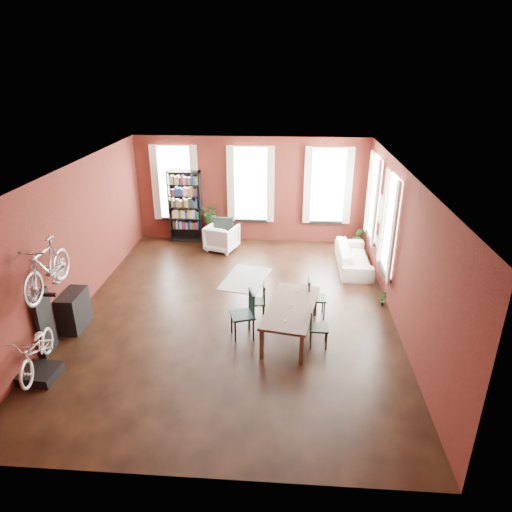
# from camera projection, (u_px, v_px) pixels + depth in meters

# --- Properties ---
(room) EXTENTS (9.00, 9.04, 3.22)m
(room) POSITION_uv_depth(u_px,v_px,m) (247.00, 213.00, 10.02)
(room) COLOR black
(room) RESTS_ON ground
(dining_table) EXTENTS (1.25, 2.12, 0.68)m
(dining_table) POSITION_uv_depth(u_px,v_px,m) (291.00, 320.00, 9.28)
(dining_table) COLOR #4A382C
(dining_table) RESTS_ON ground
(dining_chair_a) EXTENTS (0.58, 0.58, 1.00)m
(dining_chair_a) POSITION_uv_depth(u_px,v_px,m) (242.00, 315.00, 9.18)
(dining_chair_a) COLOR #173432
(dining_chair_a) RESTS_ON ground
(dining_chair_b) EXTENTS (0.42, 0.42, 0.82)m
(dining_chair_b) POSITION_uv_depth(u_px,v_px,m) (257.00, 302.00, 9.87)
(dining_chair_b) COLOR #20301C
(dining_chair_b) RESTS_ON ground
(dining_chair_c) EXTENTS (0.38, 0.38, 0.82)m
(dining_chair_c) POSITION_uv_depth(u_px,v_px,m) (319.00, 327.00, 8.92)
(dining_chair_c) COLOR #1D301C
(dining_chair_c) RESTS_ON ground
(dining_chair_d) EXTENTS (0.43, 0.43, 0.89)m
(dining_chair_d) POSITION_uv_depth(u_px,v_px,m) (316.00, 298.00, 9.95)
(dining_chair_d) COLOR #1A383B
(dining_chair_d) RESTS_ON ground
(bookshelf) EXTENTS (1.00, 0.32, 2.20)m
(bookshelf) POSITION_uv_depth(u_px,v_px,m) (185.00, 207.00, 13.95)
(bookshelf) COLOR black
(bookshelf) RESTS_ON ground
(white_armchair) EXTENTS (1.04, 1.01, 0.86)m
(white_armchair) POSITION_uv_depth(u_px,v_px,m) (222.00, 236.00, 13.48)
(white_armchair) COLOR silver
(white_armchair) RESTS_ON ground
(cream_sofa) EXTENTS (0.61, 2.08, 0.81)m
(cream_sofa) POSITION_uv_depth(u_px,v_px,m) (354.00, 254.00, 12.33)
(cream_sofa) COLOR beige
(cream_sofa) RESTS_ON ground
(striped_rug) EXTENTS (1.34, 1.80, 0.01)m
(striped_rug) POSITION_uv_depth(u_px,v_px,m) (246.00, 279.00, 11.83)
(striped_rug) COLOR black
(striped_rug) RESTS_ON ground
(bike_trainer) EXTENTS (0.63, 0.63, 0.18)m
(bike_trainer) POSITION_uv_depth(u_px,v_px,m) (40.00, 374.00, 8.10)
(bike_trainer) COLOR black
(bike_trainer) RESTS_ON ground
(bike_wall_rack) EXTENTS (0.16, 0.60, 1.30)m
(bike_wall_rack) POSITION_uv_depth(u_px,v_px,m) (45.00, 322.00, 8.63)
(bike_wall_rack) COLOR black
(bike_wall_rack) RESTS_ON ground
(console_table) EXTENTS (0.40, 0.80, 0.80)m
(console_table) POSITION_uv_depth(u_px,v_px,m) (74.00, 310.00, 9.54)
(console_table) COLOR black
(console_table) RESTS_ON ground
(plant_stand) EXTENTS (0.38, 0.38, 0.62)m
(plant_stand) POSITION_uv_depth(u_px,v_px,m) (213.00, 232.00, 14.14)
(plant_stand) COLOR black
(plant_stand) RESTS_ON ground
(plant_by_sofa) EXTENTS (0.54, 0.72, 0.29)m
(plant_by_sofa) POSITION_uv_depth(u_px,v_px,m) (358.00, 243.00, 13.79)
(plant_by_sofa) COLOR #2A5A24
(plant_by_sofa) RESTS_ON ground
(plant_small) EXTENTS (0.32, 0.41, 0.13)m
(plant_small) POSITION_uv_depth(u_px,v_px,m) (382.00, 302.00, 10.53)
(plant_small) COLOR #285020
(plant_small) RESTS_ON ground
(bicycle_floor) EXTENTS (0.63, 0.86, 1.49)m
(bicycle_floor) POSITION_uv_depth(u_px,v_px,m) (33.00, 333.00, 7.80)
(bicycle_floor) COLOR silver
(bicycle_floor) RESTS_ON bike_trainer
(bicycle_hung) EXTENTS (0.47, 1.00, 1.66)m
(bicycle_hung) POSITION_uv_depth(u_px,v_px,m) (43.00, 250.00, 8.03)
(bicycle_hung) COLOR #A5A8AD
(bicycle_hung) RESTS_ON bike_wall_rack
(plant_on_stand) EXTENTS (0.76, 0.80, 0.50)m
(plant_on_stand) POSITION_uv_depth(u_px,v_px,m) (211.00, 215.00, 13.93)
(plant_on_stand) COLOR #255220
(plant_on_stand) RESTS_ON plant_stand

